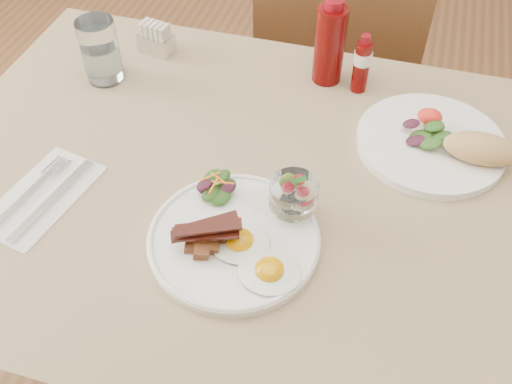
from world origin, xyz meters
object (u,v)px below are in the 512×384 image
object	(u,v)px
ketchup_bottle	(330,44)
water_glass	(101,54)
second_plate	(443,143)
chair_far	(337,75)
fruit_cup	(294,195)
sugar_caddy	(156,40)
table	(281,218)
main_plate	(234,240)
hot_sauce_bottle	(362,64)

from	to	relation	value
ketchup_bottle	water_glass	distance (m)	0.47
second_plate	ketchup_bottle	xyz separation A→B (m)	(-0.25, 0.16, 0.07)
ketchup_bottle	chair_far	bearing A→B (deg)	92.23
fruit_cup	sugar_caddy	distance (m)	0.57
fruit_cup	ketchup_bottle	bearing A→B (deg)	93.05
ketchup_bottle	table	bearing A→B (deg)	-92.22
chair_far	ketchup_bottle	xyz separation A→B (m)	(0.01, -0.33, 0.31)
chair_far	water_glass	world-z (taller)	chair_far
main_plate	second_plate	size ratio (longest dim) A/B	0.95
fruit_cup	second_plate	distance (m)	0.34
chair_far	fruit_cup	world-z (taller)	chair_far
fruit_cup	ketchup_bottle	size ratio (longest dim) A/B	0.44
chair_far	sugar_caddy	xyz separation A→B (m)	(-0.37, -0.34, 0.26)
fruit_cup	water_glass	bearing A→B (deg)	150.15
chair_far	ketchup_bottle	bearing A→B (deg)	-87.77
fruit_cup	water_glass	size ratio (longest dim) A/B	0.61
table	main_plate	distance (m)	0.18
hot_sauce_bottle	water_glass	xyz separation A→B (m)	(-0.53, -0.11, -0.00)
chair_far	fruit_cup	xyz separation A→B (m)	(0.03, -0.73, 0.29)
main_plate	ketchup_bottle	bearing A→B (deg)	83.13
sugar_caddy	water_glass	xyz separation A→B (m)	(-0.07, -0.12, 0.03)
main_plate	hot_sauce_bottle	xyz separation A→B (m)	(0.13, 0.46, 0.05)
water_glass	fruit_cup	bearing A→B (deg)	-29.85
second_plate	hot_sauce_bottle	bearing A→B (deg)	141.65
ketchup_bottle	sugar_caddy	size ratio (longest dim) A/B	2.19
main_plate	water_glass	distance (m)	0.53
table	fruit_cup	xyz separation A→B (m)	(0.03, -0.07, 0.15)
water_glass	main_plate	bearing A→B (deg)	-41.27
hot_sauce_bottle	water_glass	world-z (taller)	water_glass
main_plate	hot_sauce_bottle	distance (m)	0.48
ketchup_bottle	hot_sauce_bottle	world-z (taller)	ketchup_bottle
chair_far	water_glass	xyz separation A→B (m)	(-0.44, -0.46, 0.29)
fruit_cup	hot_sauce_bottle	world-z (taller)	hot_sauce_bottle
second_plate	hot_sauce_bottle	world-z (taller)	hot_sauce_bottle
table	main_plate	size ratio (longest dim) A/B	4.75
main_plate	fruit_cup	xyz separation A→B (m)	(0.08, 0.08, 0.05)
table	sugar_caddy	size ratio (longest dim) A/B	15.72
fruit_cup	hot_sauce_bottle	bearing A→B (deg)	82.56
hot_sauce_bottle	sugar_caddy	distance (m)	0.46
main_plate	ketchup_bottle	distance (m)	0.49
chair_far	hot_sauce_bottle	xyz separation A→B (m)	(0.08, -0.35, 0.29)
hot_sauce_bottle	fruit_cup	bearing A→B (deg)	-97.44
table	sugar_caddy	xyz separation A→B (m)	(-0.37, 0.33, 0.12)
table	chair_far	distance (m)	0.68
fruit_cup	hot_sauce_bottle	size ratio (longest dim) A/B	0.63
sugar_caddy	water_glass	bearing A→B (deg)	-109.37
table	chair_far	size ratio (longest dim) A/B	1.43
water_glass	ketchup_bottle	bearing A→B (deg)	15.49
ketchup_bottle	hot_sauce_bottle	distance (m)	0.08
second_plate	water_glass	bearing A→B (deg)	177.23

